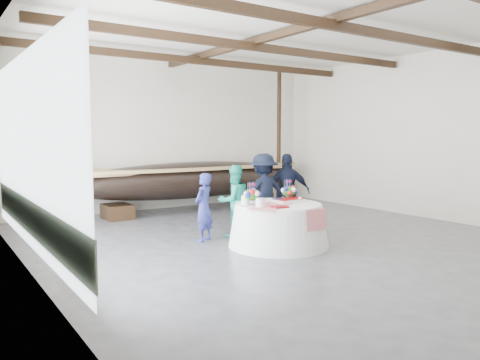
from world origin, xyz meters
TOP-DOWN VIEW (x-y plane):
  - floor at (0.00, 0.00)m, footprint 10.00×12.00m
  - wall_back at (0.00, 6.00)m, footprint 10.00×0.02m
  - wall_left at (-5.00, 0.00)m, footprint 0.02×12.00m
  - wall_right at (5.00, 0.00)m, footprint 0.02×12.00m
  - ceiling at (0.00, 0.00)m, footprint 10.00×12.00m
  - pavilion_structure at (0.00, 0.85)m, footprint 9.80×11.76m
  - open_bay at (-4.95, 1.00)m, footprint 0.03×7.00m
  - longboat_display at (0.26, 4.98)m, footprint 7.84×1.57m
  - banquet_table at (-0.42, 0.11)m, footprint 2.05×2.05m
  - tabletop_items at (-0.48, 0.23)m, footprint 1.92×1.41m
  - guest_woman_blue at (-1.47, 1.35)m, footprint 0.64×0.58m
  - guest_woman_teal at (-0.68, 1.37)m, footprint 0.81×0.65m
  - guest_man_left at (0.14, 1.37)m, footprint 1.24×0.77m
  - guest_man_right at (0.79, 1.27)m, footprint 1.15×0.94m

SIDE VIEW (x-z plane):
  - floor at x=0.00m, z-range -0.01..0.01m
  - banquet_table at x=-0.42m, z-range 0.00..0.87m
  - guest_woman_blue at x=-1.47m, z-range 0.00..1.46m
  - guest_woman_teal at x=-0.68m, z-range 0.00..1.60m
  - guest_man_right at x=0.79m, z-range 0.00..1.83m
  - guest_man_left at x=0.14m, z-range 0.00..1.84m
  - longboat_display at x=0.26m, z-range 0.20..1.67m
  - tabletop_items at x=-0.48m, z-range 0.82..1.22m
  - open_bay at x=-4.95m, z-range 0.23..3.43m
  - wall_back at x=0.00m, z-range 0.00..4.50m
  - wall_left at x=-5.00m, z-range 0.00..4.50m
  - wall_right at x=5.00m, z-range 0.00..4.50m
  - pavilion_structure at x=0.00m, z-range 1.75..6.25m
  - ceiling at x=0.00m, z-range 4.50..4.50m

